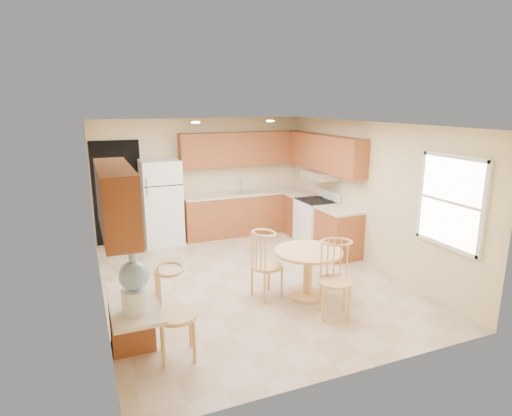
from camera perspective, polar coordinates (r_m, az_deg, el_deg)
name	(u,v)px	position (r m, az deg, el deg)	size (l,w,h in m)	color
floor	(249,279)	(7.10, -0.90, -9.47)	(5.50, 5.50, 0.00)	tan
ceiling	(249,124)	(6.52, -0.99, 11.13)	(4.50, 5.50, 0.02)	white
wall_back	(202,177)	(9.26, -7.21, 4.07)	(4.50, 0.02, 2.50)	beige
wall_front	(351,265)	(4.37, 12.51, -7.44)	(4.50, 0.02, 2.50)	beige
wall_left	(97,220)	(6.26, -20.47, -1.47)	(0.02, 5.50, 2.50)	beige
wall_right	(368,194)	(7.79, 14.65, 1.85)	(0.02, 5.50, 2.50)	beige
doorway	(118,193)	(9.00, -17.96, 1.90)	(0.90, 0.02, 2.10)	black
base_cab_back	(245,213)	(9.42, -1.44, -0.73)	(2.75, 0.60, 0.87)	#9B4F27
counter_back	(245,193)	(9.32, -1.46, 1.98)	(2.75, 0.63, 0.04)	beige
base_cab_right_a	(301,215)	(9.34, 6.05, -0.95)	(0.60, 0.59, 0.87)	#9B4F27
counter_right_a	(302,195)	(9.23, 6.12, 1.79)	(0.63, 0.59, 0.04)	beige
base_cab_right_b	(338,234)	(8.14, 10.92, -3.36)	(0.60, 0.80, 0.87)	#9B4F27
counter_right_b	(339,210)	(8.02, 11.07, -0.26)	(0.63, 0.80, 0.04)	beige
upper_cab_back	(243,148)	(9.29, -1.80, 7.94)	(2.75, 0.33, 0.70)	#9B4F27
upper_cab_right	(325,153)	(8.59, 9.15, 7.28)	(0.33, 2.42, 0.70)	#9B4F27
upper_cab_left	(116,200)	(4.58, -18.17, 1.01)	(0.33, 1.40, 0.70)	#9B4F27
sink	(244,192)	(9.30, -1.60, 2.10)	(0.78, 0.44, 0.01)	silver
range_hood	(321,175)	(8.58, 8.66, 4.39)	(0.50, 0.76, 0.14)	silver
desk_pedestal	(132,319)	(5.36, -16.26, -14.00)	(0.48, 0.42, 0.72)	#9B4F27
desk_top	(133,302)	(4.84, -16.05, -11.93)	(0.50, 1.20, 0.04)	beige
window	(451,202)	(6.38, 24.58, 0.73)	(0.06, 1.12, 1.30)	white
can_light_a	(196,122)	(7.51, -8.04, 11.25)	(0.14, 0.14, 0.02)	white
can_light_b	(270,121)	(7.98, 1.93, 11.52)	(0.14, 0.14, 0.02)	white
refrigerator	(161,202)	(8.80, -12.50, 0.73)	(0.76, 0.74, 1.72)	white
stove	(316,221)	(8.75, 8.01, -1.79)	(0.65, 0.76, 1.09)	white
dining_table	(308,267)	(6.36, 6.95, -7.78)	(0.99, 0.99, 0.73)	#E4AF72
chair_table_a	(270,260)	(6.20, 1.82, -6.93)	(0.44, 0.57, 1.00)	#E4AF72
chair_table_b	(340,275)	(5.73, 11.14, -8.75)	(0.46, 0.51, 1.04)	#E4AF72
chair_desk	(178,308)	(4.84, -10.38, -12.95)	(0.47, 0.61, 1.06)	#E4AF72
water_crock	(134,285)	(4.48, -15.90, -9.90)	(0.30, 0.30, 0.62)	white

